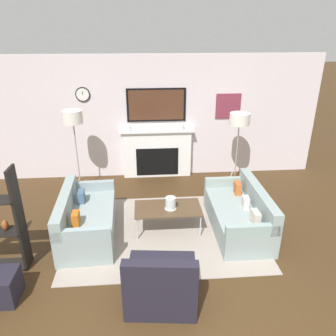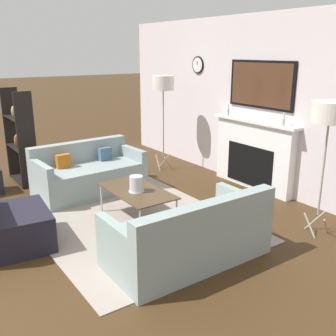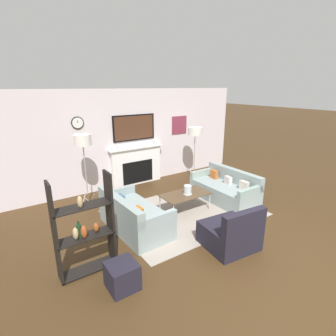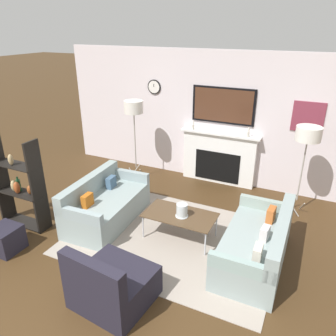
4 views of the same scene
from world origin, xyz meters
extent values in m
plane|color=#3F2A16|center=(0.00, 0.00, 0.00)|extent=(60.00, 60.00, 0.00)
cube|color=silver|center=(0.00, 4.71, 1.35)|extent=(7.25, 0.07, 2.70)
cube|color=white|center=(0.00, 4.60, 0.53)|extent=(1.53, 0.16, 1.07)
cube|color=black|center=(0.00, 4.51, 0.38)|extent=(0.95, 0.01, 0.64)
cube|color=white|center=(0.00, 4.58, 1.09)|extent=(1.65, 0.22, 0.04)
cylinder|color=#B2AD9E|center=(-0.57, 4.55, 1.16)|extent=(0.04, 0.04, 0.10)
cylinder|color=white|center=(-0.57, 4.55, 1.25)|extent=(0.03, 0.03, 0.09)
cylinder|color=#B2AD9E|center=(0.57, 4.55, 1.16)|extent=(0.04, 0.04, 0.10)
cylinder|color=white|center=(0.57, 4.55, 1.25)|extent=(0.03, 0.03, 0.09)
cube|color=black|center=(0.00, 4.67, 1.65)|extent=(1.28, 0.04, 0.72)
cube|color=#4C2D1E|center=(0.00, 4.65, 1.65)|extent=(1.19, 0.01, 0.65)
cylinder|color=black|center=(-1.54, 4.67, 1.90)|extent=(0.30, 0.02, 0.30)
cylinder|color=silver|center=(-1.54, 4.65, 1.90)|extent=(0.26, 0.00, 0.26)
cube|color=black|center=(-1.54, 4.65, 1.93)|extent=(0.01, 0.00, 0.07)
cube|color=brown|center=(1.59, 4.67, 1.59)|extent=(0.55, 0.02, 0.55)
cube|color=gray|center=(0.00, 2.30, 0.01)|extent=(3.19, 2.37, 0.01)
cube|color=#8A9A99|center=(-1.25, 2.30, 0.22)|extent=(0.90, 1.66, 0.45)
cube|color=#8A9A99|center=(-1.58, 2.29, 0.61)|extent=(0.23, 1.63, 0.32)
cube|color=#87979A|center=(-1.28, 3.06, 0.54)|extent=(0.83, 0.14, 0.18)
cube|color=#8A9B9D|center=(-1.21, 1.54, 0.54)|extent=(0.83, 0.14, 0.18)
cube|color=#415E79|center=(-1.39, 2.65, 0.55)|extent=(0.11, 0.21, 0.21)
cube|color=#B55C18|center=(-1.35, 1.94, 0.55)|extent=(0.11, 0.21, 0.21)
cube|color=#8A9A99|center=(1.25, 2.30, 0.21)|extent=(0.82, 1.71, 0.42)
cube|color=#8A9A99|center=(1.58, 2.30, 0.59)|extent=(0.16, 1.71, 0.34)
cube|color=#859E99|center=(1.25, 1.50, 0.51)|extent=(0.82, 0.10, 0.18)
cube|color=#8C9D95|center=(1.25, 3.11, 0.51)|extent=(0.82, 0.10, 0.18)
cube|color=beige|center=(1.37, 1.80, 0.52)|extent=(0.11, 0.22, 0.22)
cube|color=beige|center=(1.37, 2.30, 0.51)|extent=(0.12, 0.20, 0.19)
cube|color=#B45C28|center=(1.37, 2.81, 0.52)|extent=(0.12, 0.22, 0.22)
cube|color=black|center=(-0.13, 0.85, 0.21)|extent=(0.94, 0.91, 0.42)
cube|color=black|center=(-0.16, 0.51, 0.62)|extent=(0.87, 0.23, 0.41)
cube|color=#4C3823|center=(0.07, 2.38, 0.41)|extent=(1.11, 0.61, 0.02)
cylinder|color=#B7B7BC|center=(-0.44, 2.12, 0.20)|extent=(0.02, 0.02, 0.41)
cylinder|color=#B7B7BC|center=(0.59, 2.12, 0.20)|extent=(0.02, 0.02, 0.41)
cylinder|color=#B7B7BC|center=(-0.44, 2.64, 0.20)|extent=(0.02, 0.02, 0.41)
cylinder|color=#B7B7BC|center=(0.59, 2.64, 0.20)|extent=(0.02, 0.02, 0.41)
cylinder|color=silver|center=(0.11, 2.35, 0.52)|extent=(0.17, 0.17, 0.21)
cylinder|color=silver|center=(0.11, 2.35, 0.48)|extent=(0.10, 0.10, 0.11)
cylinder|color=silver|center=(0.11, 2.35, 0.43)|extent=(0.20, 0.20, 0.01)
cylinder|color=#9E998E|center=(-1.55, 4.01, 0.13)|extent=(0.09, 0.23, 0.28)
cylinder|color=#9E998E|center=(-1.74, 4.05, 0.13)|extent=(0.17, 0.19, 0.28)
cylinder|color=#9E998E|center=(-1.68, 3.87, 0.13)|extent=(0.23, 0.07, 0.28)
cylinder|color=#9E998E|center=(-1.66, 3.98, 0.87)|extent=(0.02, 0.02, 1.21)
cylinder|color=white|center=(-1.66, 3.98, 1.60)|extent=(0.39, 0.39, 0.25)
cylinder|color=#9E998E|center=(1.76, 4.01, 0.12)|extent=(0.09, 0.23, 0.26)
cylinder|color=#9E998E|center=(1.58, 4.05, 0.12)|extent=(0.17, 0.19, 0.26)
cylinder|color=#9E998E|center=(1.63, 3.87, 0.12)|extent=(0.23, 0.07, 0.26)
cylinder|color=#9E998E|center=(1.66, 3.98, 0.81)|extent=(0.02, 0.02, 1.12)
cylinder|color=white|center=(1.66, 3.98, 1.49)|extent=(0.41, 0.41, 0.24)
cube|color=black|center=(-2.85, 1.62, 0.78)|extent=(0.04, 0.28, 1.55)
cube|color=black|center=(-2.02, 1.62, 0.78)|extent=(0.04, 0.28, 1.55)
cube|color=black|center=(-2.44, 1.62, 0.03)|extent=(0.86, 0.28, 0.02)
cube|color=black|center=(-2.44, 1.62, 0.60)|extent=(0.86, 0.28, 0.01)
cube|color=black|center=(-2.44, 1.62, 1.10)|extent=(0.86, 0.28, 0.02)
cylinder|color=#194223|center=(-2.51, 1.65, 0.71)|extent=(0.07, 0.07, 0.20)
cylinder|color=#194223|center=(-2.51, 1.65, 0.83)|extent=(0.03, 0.03, 0.05)
ellipsoid|color=tan|center=(-2.57, 1.61, 0.70)|extent=(0.09, 0.09, 0.19)
ellipsoid|color=brown|center=(-2.25, 1.65, 0.68)|extent=(0.09, 0.09, 0.15)
ellipsoid|color=tan|center=(-2.47, 1.58, 1.19)|extent=(0.08, 0.08, 0.18)
ellipsoid|color=#9B4721|center=(-2.46, 1.57, 0.71)|extent=(0.10, 0.10, 0.21)
cube|color=black|center=(-2.15, 0.98, 0.20)|extent=(0.41, 0.41, 0.39)
camera|label=1|loc=(-0.30, -2.36, 3.21)|focal=35.00mm
camera|label=2|loc=(4.22, -0.02, 2.15)|focal=42.00mm
camera|label=3|loc=(-3.35, -1.93, 2.77)|focal=28.00mm
camera|label=4|loc=(1.77, -1.64, 3.13)|focal=35.00mm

